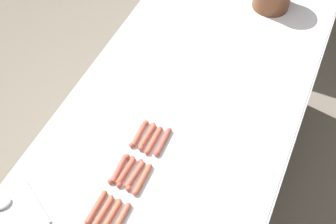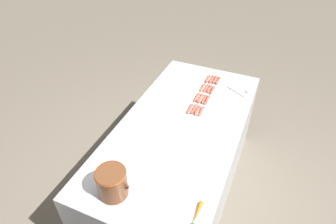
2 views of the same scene
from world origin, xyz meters
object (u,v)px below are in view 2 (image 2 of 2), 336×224
(hot_dog_13, at_px, (203,87))
(hot_dog_14, at_px, (197,97))
(hot_dog_2, at_px, (207,100))
(hot_dog_6, at_px, (204,99))
(hot_dog_12, at_px, (208,79))
(hot_dog_15, at_px, (190,108))
(hot_dog_3, at_px, (201,111))
(hot_dog_7, at_px, (197,110))
(hot_dog_0, at_px, (218,81))
(hot_dog_8, at_px, (211,79))
(hot_dog_10, at_px, (200,98))
(bean_pot, at_px, (112,182))
(hot_dog_1, at_px, (213,90))
(carrot, at_px, (197,214))
(hot_dog_5, at_px, (210,89))
(hot_dog_11, at_px, (194,109))
(serving_spoon, at_px, (244,91))
(hot_dog_4, at_px, (215,80))
(hot_dog_9, at_px, (206,88))

(hot_dog_13, relative_size, hot_dog_14, 1.00)
(hot_dog_2, xyz_separation_m, hot_dog_6, (0.03, -0.00, 0.00))
(hot_dog_12, relative_size, hot_dog_15, 1.00)
(hot_dog_13, bearing_deg, hot_dog_14, 90.83)
(hot_dog_12, bearing_deg, hot_dog_2, 105.69)
(hot_dog_3, xyz_separation_m, hot_dog_7, (0.04, 0.00, 0.00))
(hot_dog_0, height_order, hot_dog_6, same)
(hot_dog_8, relative_size, hot_dog_10, 1.00)
(hot_dog_15, xyz_separation_m, bean_pot, (0.16, 1.07, 0.11))
(hot_dog_1, relative_size, carrot, 0.85)
(hot_dog_0, relative_size, hot_dog_5, 1.00)
(hot_dog_1, bearing_deg, hot_dog_8, -70.39)
(hot_dog_8, bearing_deg, hot_dog_11, 89.85)
(hot_dog_0, bearing_deg, hot_dog_1, 89.14)
(hot_dog_1, relative_size, hot_dog_6, 1.00)
(hot_dog_10, bearing_deg, hot_dog_13, -78.92)
(hot_dog_11, relative_size, serving_spoon, 0.61)
(hot_dog_2, distance_m, carrot, 1.23)
(hot_dog_15, bearing_deg, carrot, 112.26)
(hot_dog_0, bearing_deg, hot_dog_5, 78.50)
(hot_dog_0, xyz_separation_m, hot_dog_12, (0.11, 0.00, 0.00))
(hot_dog_14, distance_m, carrot, 1.27)
(hot_dog_15, distance_m, serving_spoon, 0.64)
(bean_pot, bearing_deg, hot_dog_12, -95.86)
(hot_dog_1, xyz_separation_m, hot_dog_4, (0.03, -0.20, 0.00))
(hot_dog_2, relative_size, hot_dog_15, 1.00)
(hot_dog_9, height_order, serving_spoon, hot_dog_9)
(hot_dog_0, bearing_deg, hot_dog_4, -13.61)
(carrot, bearing_deg, serving_spoon, -89.89)
(hot_dog_9, distance_m, hot_dog_11, 0.38)
(hot_dog_5, xyz_separation_m, hot_dog_7, (0.00, 0.38, 0.00))
(hot_dog_6, height_order, hot_dog_11, same)
(hot_dog_11, bearing_deg, serving_spoon, -127.61)
(hot_dog_3, xyz_separation_m, hot_dog_10, (0.07, -0.19, 0.00))
(hot_dog_10, bearing_deg, hot_dog_7, 100.75)
(hot_dog_2, height_order, hot_dog_11, same)
(hot_dog_14, xyz_separation_m, bean_pot, (0.17, 1.27, 0.11))
(hot_dog_14, bearing_deg, hot_dog_7, 110.18)
(hot_dog_5, height_order, hot_dog_12, same)
(carrot, bearing_deg, hot_dog_13, -73.47)
(hot_dog_3, relative_size, serving_spoon, 0.61)
(hot_dog_5, bearing_deg, hot_dog_3, 95.48)
(hot_dog_9, distance_m, hot_dog_13, 0.04)
(hot_dog_15, bearing_deg, hot_dog_6, -111.57)
(hot_dog_14, bearing_deg, hot_dog_10, 171.49)
(hot_dog_8, height_order, hot_dog_9, same)
(hot_dog_6, bearing_deg, hot_dog_7, 88.83)
(hot_dog_0, height_order, hot_dog_15, same)
(hot_dog_15, distance_m, carrot, 1.09)
(hot_dog_7, height_order, hot_dog_15, same)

